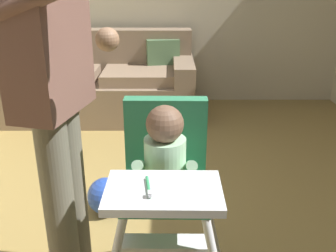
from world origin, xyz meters
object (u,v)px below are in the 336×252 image
(adult_standing, at_px, (56,92))
(high_chair, at_px, (166,170))
(toy_ball, at_px, (107,196))
(couch, at_px, (104,84))

(adult_standing, bearing_deg, high_chair, -0.25)
(high_chair, height_order, adult_standing, adult_standing)
(high_chair, relative_size, adult_standing, 0.56)
(high_chair, bearing_deg, toy_ball, -149.88)
(couch, height_order, high_chair, high_chair)
(couch, distance_m, toy_ball, 1.87)
(toy_ball, bearing_deg, adult_standing, -97.84)
(high_chair, distance_m, adult_standing, 0.56)
(high_chair, xyz_separation_m, adult_standing, (-0.46, 0.11, 0.31))
(couch, relative_size, toy_ball, 8.10)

